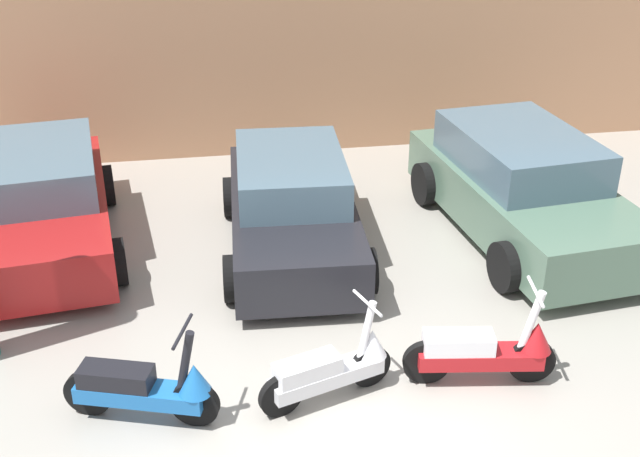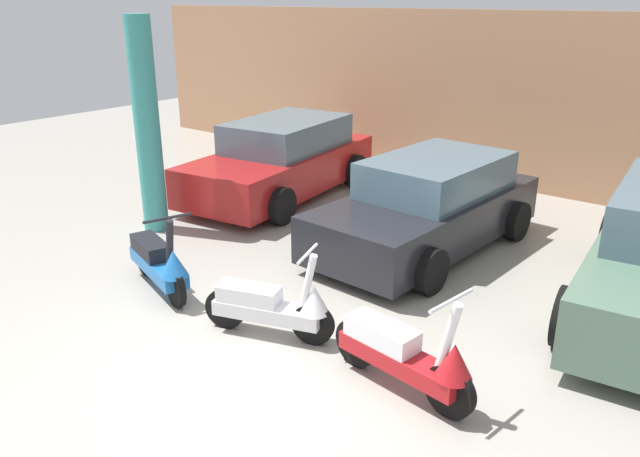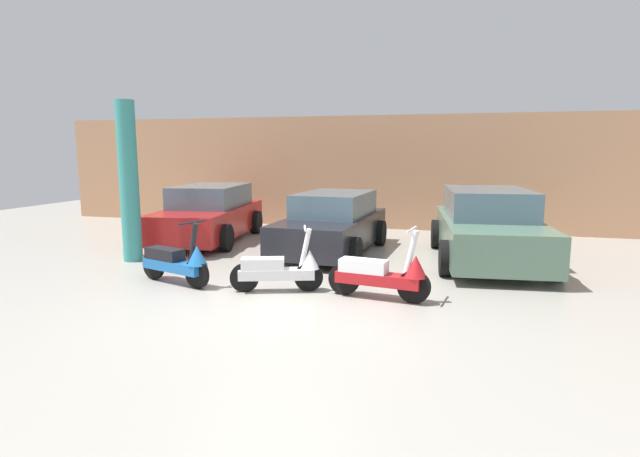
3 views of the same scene
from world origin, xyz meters
name	(u,v)px [view 2 (image 2 of 3)]	position (x,y,z in m)	size (l,w,h in m)	color
ground_plane	(240,361)	(0.00, 0.00, 0.00)	(28.00, 28.00, 0.00)	#9E998E
wall_back	(533,104)	(0.00, 7.51, 1.60)	(19.60, 0.12, 3.21)	tan
scooter_front_left	(160,262)	(-1.90, 0.54, 0.39)	(1.52, 0.76, 1.10)	black
scooter_front_right	(273,306)	(-0.06, 0.58, 0.37)	(1.43, 0.73, 1.03)	black
scooter_front_center	(407,355)	(1.56, 0.58, 0.39)	(1.59, 0.60, 1.11)	black
car_rear_left	(282,160)	(-3.36, 4.46, 0.65)	(2.31, 4.20, 1.37)	maroon
car_rear_center	(429,206)	(-0.03, 3.84, 0.63)	(2.04, 3.95, 1.31)	black
support_column_side	(147,127)	(-3.75, 1.91, 1.60)	(0.38, 0.38, 3.21)	teal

